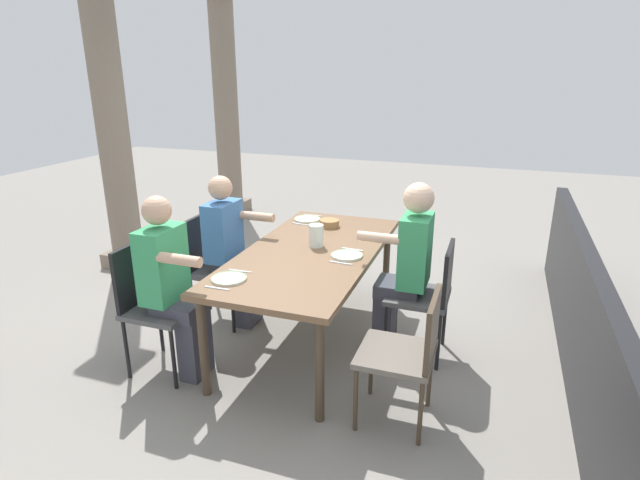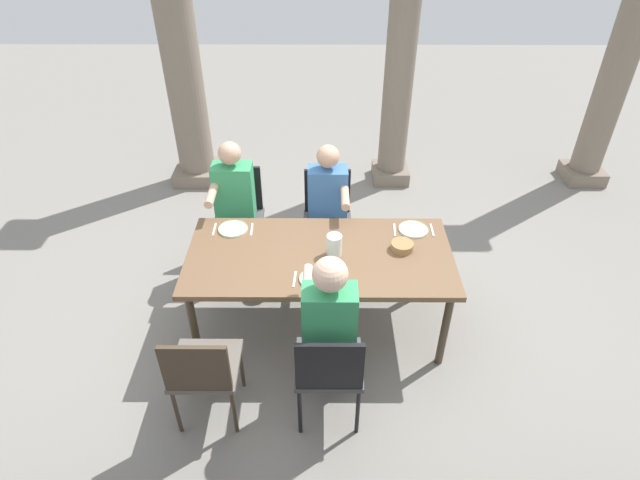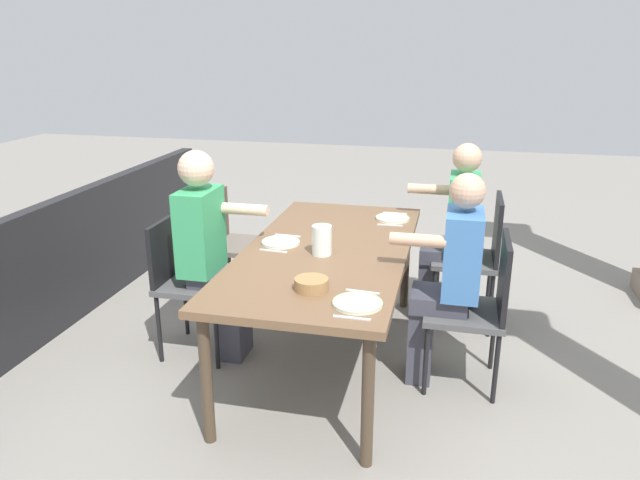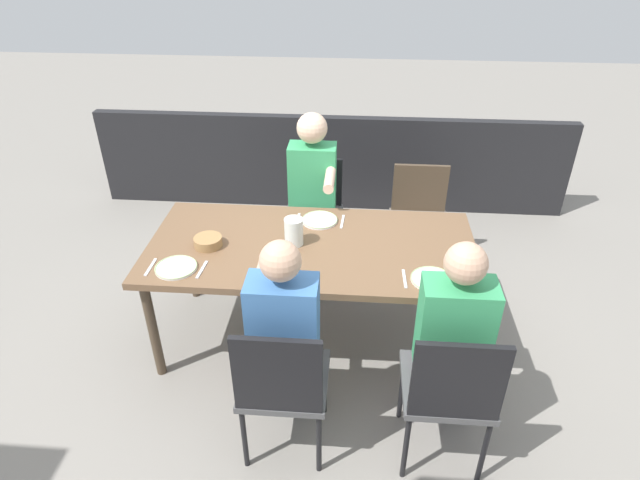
% 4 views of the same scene
% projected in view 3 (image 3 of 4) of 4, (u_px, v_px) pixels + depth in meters
% --- Properties ---
extents(ground_plane, '(16.00, 16.00, 0.00)m').
position_uv_depth(ground_plane, '(326.00, 359.00, 3.80)').
color(ground_plane, gray).
extents(dining_table, '(2.00, 0.96, 0.75)m').
position_uv_depth(dining_table, '(327.00, 258.00, 3.59)').
color(dining_table, brown).
rests_on(dining_table, ground).
extents(chair_west_north, '(0.44, 0.44, 0.93)m').
position_uv_depth(chair_west_north, '(477.00, 251.00, 4.13)').
color(chair_west_north, '#4F4F50').
rests_on(chair_west_north, ground).
extents(chair_west_south, '(0.44, 0.44, 0.85)m').
position_uv_depth(chair_west_south, '(233.00, 238.00, 4.53)').
color(chair_west_south, '#6A6158').
rests_on(chair_west_south, ground).
extents(chair_mid_north, '(0.44, 0.44, 0.90)m').
position_uv_depth(chair_mid_north, '(480.00, 302.00, 3.39)').
color(chair_mid_north, '#4F4F50').
rests_on(chair_mid_north, ground).
extents(chair_mid_south, '(0.44, 0.44, 0.88)m').
position_uv_depth(chair_mid_south, '(186.00, 275.00, 3.77)').
color(chair_mid_south, '#4F4F50').
rests_on(chair_mid_south, ground).
extents(diner_woman_green, '(0.35, 0.50, 1.31)m').
position_uv_depth(diner_woman_green, '(211.00, 249.00, 3.67)').
color(diner_woman_green, '#3F3F4C').
rests_on(diner_woman_green, ground).
extents(diner_man_white, '(0.35, 0.49, 1.25)m').
position_uv_depth(diner_man_white, '(448.00, 275.00, 3.37)').
color(diner_man_white, '#3F3F4C').
rests_on(diner_man_white, ground).
extents(diner_guest_third, '(0.35, 0.49, 1.28)m').
position_uv_depth(diner_guest_third, '(452.00, 230.00, 4.13)').
color(diner_guest_third, '#3F3F4C').
rests_on(diner_guest_third, ground).
extents(patio_railing, '(4.40, 0.10, 0.90)m').
position_uv_depth(patio_railing, '(52.00, 268.00, 4.07)').
color(patio_railing, black).
rests_on(patio_railing, ground).
extents(plate_0, '(0.24, 0.24, 0.02)m').
position_uv_depth(plate_0, '(393.00, 218.00, 4.14)').
color(plate_0, white).
rests_on(plate_0, dining_table).
extents(fork_0, '(0.02, 0.17, 0.01)m').
position_uv_depth(fork_0, '(395.00, 213.00, 4.28)').
color(fork_0, silver).
rests_on(fork_0, dining_table).
extents(spoon_0, '(0.02, 0.17, 0.01)m').
position_uv_depth(spoon_0, '(390.00, 225.00, 4.00)').
color(spoon_0, silver).
rests_on(spoon_0, dining_table).
extents(plate_1, '(0.24, 0.24, 0.02)m').
position_uv_depth(plate_1, '(281.00, 242.00, 3.65)').
color(plate_1, white).
rests_on(plate_1, dining_table).
extents(fork_1, '(0.03, 0.17, 0.01)m').
position_uv_depth(fork_1, '(288.00, 235.00, 3.79)').
color(fork_1, silver).
rests_on(fork_1, dining_table).
extents(spoon_1, '(0.03, 0.17, 0.01)m').
position_uv_depth(spoon_1, '(273.00, 251.00, 3.51)').
color(spoon_1, silver).
rests_on(spoon_1, dining_table).
extents(plate_2, '(0.24, 0.24, 0.02)m').
position_uv_depth(plate_2, '(357.00, 303.00, 2.81)').
color(plate_2, white).
rests_on(plate_2, dining_table).
extents(fork_2, '(0.03, 0.17, 0.01)m').
position_uv_depth(fork_2, '(363.00, 292.00, 2.95)').
color(fork_2, silver).
rests_on(fork_2, dining_table).
extents(spoon_2, '(0.02, 0.17, 0.01)m').
position_uv_depth(spoon_2, '(352.00, 318.00, 2.67)').
color(spoon_2, silver).
rests_on(spoon_2, dining_table).
extents(water_pitcher, '(0.11, 0.11, 0.17)m').
position_uv_depth(water_pitcher, '(322.00, 242.00, 3.44)').
color(water_pitcher, white).
rests_on(water_pitcher, dining_table).
extents(bread_basket, '(0.17, 0.17, 0.06)m').
position_uv_depth(bread_basket, '(311.00, 284.00, 2.97)').
color(bread_basket, '#9E7547').
rests_on(bread_basket, dining_table).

